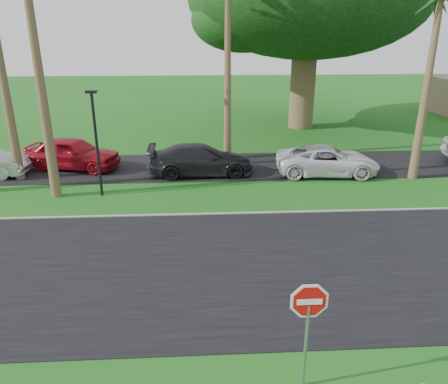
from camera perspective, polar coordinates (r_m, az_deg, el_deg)
ground at (r=12.41m, az=4.72°, el=-14.14°), size 120.00×120.00×0.00m
road at (r=14.07m, az=3.62°, el=-9.46°), size 120.00×8.00×0.02m
parking_strip at (r=23.70m, az=0.68°, el=3.41°), size 120.00×5.00×0.02m
curb at (r=17.66m, az=2.10°, el=-2.79°), size 120.00×0.12×0.06m
stop_sign_near at (r=9.07m, az=10.93°, el=-15.51°), size 1.05×0.07×2.62m
streetlight_right at (r=19.59m, az=-16.37°, el=6.86°), size 0.45×0.25×4.64m
car_red at (r=24.41m, az=-19.17°, el=4.78°), size 5.25×3.13×1.67m
car_dark at (r=22.20m, az=-3.03°, el=4.20°), size 5.33×2.31×1.53m
car_minivan at (r=22.79m, az=13.35°, el=3.98°), size 5.31×2.74×1.43m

